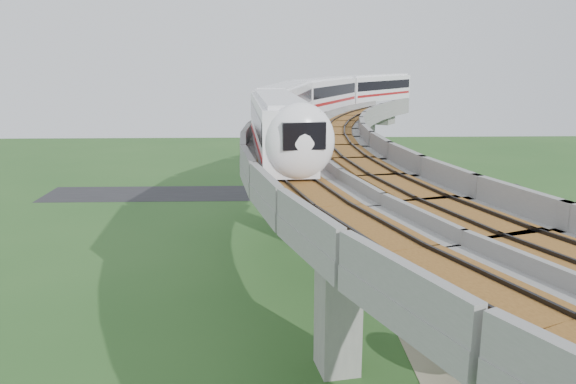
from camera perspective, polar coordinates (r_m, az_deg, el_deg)
name	(u,v)px	position (r m, az deg, el deg)	size (l,w,h in m)	color
ground	(307,291)	(40.72, 1.95, -9.97)	(160.00, 160.00, 0.00)	#295221
dirt_lot	(512,299)	(42.18, 21.79, -10.09)	(18.00, 26.00, 0.04)	gray
asphalt_road	(291,193)	(69.25, 0.34, -0.07)	(60.00, 8.00, 0.03)	#232326
viaduct	(364,166)	(38.49, 7.78, 2.65)	(19.58, 73.98, 11.40)	#99968E
metro_train	(327,99)	(55.10, 3.96, 9.38)	(21.56, 58.59, 3.64)	white
fence	(443,279)	(42.18, 15.45, -8.52)	(3.87, 38.73, 1.50)	#2D382D
tree_0	(401,190)	(62.28, 11.36, 0.23)	(2.49, 2.49, 3.30)	#382314
tree_1	(388,198)	(56.87, 10.11, -0.62)	(3.11, 3.11, 3.90)	#382314
tree_2	(383,225)	(50.64, 9.63, -3.32)	(2.17, 2.17, 2.66)	#382314
tree_3	(386,233)	(46.96, 9.88, -4.14)	(2.00, 2.00, 3.01)	#382314
tree_4	(397,257)	(41.33, 10.98, -6.51)	(2.02, 2.02, 3.12)	#382314
tree_5	(442,314)	(34.64, 15.37, -11.82)	(2.18, 2.18, 2.60)	#382314
tree_6	(477,345)	(30.26, 18.61, -14.55)	(2.92, 2.92, 3.56)	#382314
car_white	(545,370)	(32.77, 24.68, -16.11)	(1.50, 3.73, 1.27)	white
car_red	(543,296)	(42.06, 24.45, -9.59)	(1.15, 3.31, 1.09)	#AB0F1F
car_dark	(511,276)	(44.54, 21.71, -7.97)	(1.69, 4.16, 1.21)	black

